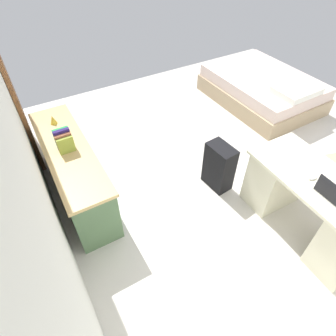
{
  "coord_description": "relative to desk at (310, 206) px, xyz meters",
  "views": [
    {
      "loc": [
        -2.05,
        2.3,
        2.74
      ],
      "look_at": [
        -0.14,
        1.2,
        0.6
      ],
      "focal_mm": 30.57,
      "sensor_mm": 36.0,
      "label": 1
    }
  ],
  "objects": [
    {
      "name": "door_wooden",
      "position": [
        2.82,
        2.28,
        0.63
      ],
      "size": [
        0.88,
        0.05,
        2.04
      ],
      "primitive_type": "cube",
      "color": "brown",
      "rests_on": "ground_plane"
    },
    {
      "name": "suitcase_black",
      "position": [
        1.0,
        0.41,
        -0.08
      ],
      "size": [
        0.38,
        0.25,
        0.62
      ],
      "primitive_type": "cube",
      "rotation": [
        0.0,
        0.0,
        0.09
      ],
      "color": "black",
      "rests_on": "ground_plane"
    },
    {
      "name": "bed",
      "position": [
        2.25,
        -1.5,
        -0.14
      ],
      "size": [
        1.92,
        1.43,
        0.58
      ],
      "color": "tan",
      "rests_on": "ground_plane"
    },
    {
      "name": "desk",
      "position": [
        0.0,
        0.0,
        0.0
      ],
      "size": [
        1.45,
        0.69,
        0.74
      ],
      "color": "beige",
      "rests_on": "ground_plane"
    },
    {
      "name": "figurine_small",
      "position": [
        2.28,
        1.98,
        0.39
      ],
      "size": [
        0.08,
        0.08,
        0.11
      ],
      "primitive_type": "cone",
      "color": "gold",
      "rests_on": "credenza"
    },
    {
      "name": "laptop",
      "position": [
        -0.17,
        0.1,
        0.4
      ],
      "size": [
        0.31,
        0.23,
        0.21
      ],
      "color": "silver",
      "rests_on": "desk"
    },
    {
      "name": "wall_back",
      "position": [
        1.18,
        2.36,
        1.03
      ],
      "size": [
        4.39,
        0.1,
        2.84
      ],
      "primitive_type": "cube",
      "color": "silver",
      "rests_on": "ground_plane"
    },
    {
      "name": "computer_mouse",
      "position": [
        0.09,
        0.05,
        0.37
      ],
      "size": [
        0.06,
        0.1,
        0.03
      ],
      "primitive_type": "ellipsoid",
      "rotation": [
        0.0,
        0.0,
        -0.02
      ],
      "color": "white",
      "rests_on": "desk"
    },
    {
      "name": "book_row",
      "position": [
        1.74,
        1.98,
        0.45
      ],
      "size": [
        0.15,
        0.17,
        0.24
      ],
      "color": "#8D9F38",
      "rests_on": "credenza"
    },
    {
      "name": "ground_plane",
      "position": [
        1.18,
        -0.09,
        -0.39
      ],
      "size": [
        5.9,
        5.9,
        0.0
      ],
      "primitive_type": "plane",
      "color": "beige"
    },
    {
      "name": "credenza",
      "position": [
        1.76,
        1.98,
        -0.03
      ],
      "size": [
        1.8,
        0.48,
        0.72
      ],
      "color": "#4C6B47",
      "rests_on": "ground_plane"
    }
  ]
}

